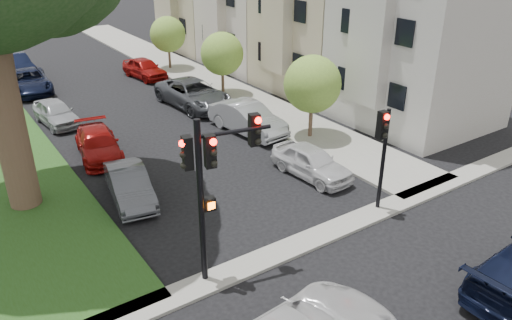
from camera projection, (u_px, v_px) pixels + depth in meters
ground at (346, 274)px, 15.59m from camera, size 140.00×140.00×0.00m
sidewalk_right at (187, 72)px, 36.95m from camera, size 3.50×44.00×0.12m
sidewalk_cross at (305, 242)px, 17.06m from camera, size 60.00×1.00×0.12m
small_tree_a at (312, 84)px, 24.40m from camera, size 2.85×2.85×4.27m
small_tree_b at (222, 54)px, 30.93m from camera, size 2.68×2.68×4.02m
small_tree_c at (168, 34)px, 36.79m from camera, size 2.62×2.62×3.92m
traffic_signal_main at (212, 171)px, 13.98m from camera, size 2.59×0.73×5.28m
traffic_signal_secondary at (383, 142)px, 17.86m from camera, size 0.52×0.42×4.07m
car_parked_0 at (312, 162)px, 21.41m from camera, size 1.88×4.08×1.36m
car_parked_1 at (248, 118)px, 25.95m from camera, size 2.24×4.95×1.58m
car_parked_2 at (194, 94)px, 29.75m from camera, size 3.02×5.86×1.58m
car_parked_3 at (145, 68)px, 35.37m from camera, size 2.19×4.35×1.42m
car_parked_5 at (130, 185)px, 19.52m from camera, size 2.06×4.19×1.32m
car_parked_6 at (98, 144)px, 23.27m from camera, size 2.49×4.64×1.28m
car_parked_7 at (56, 113)px, 27.10m from camera, size 1.93×4.03×1.33m
car_parked_8 at (29, 81)px, 32.39m from camera, size 2.80×5.39×1.45m
car_parked_9 at (16, 65)px, 35.82m from camera, size 2.11×4.87×1.56m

